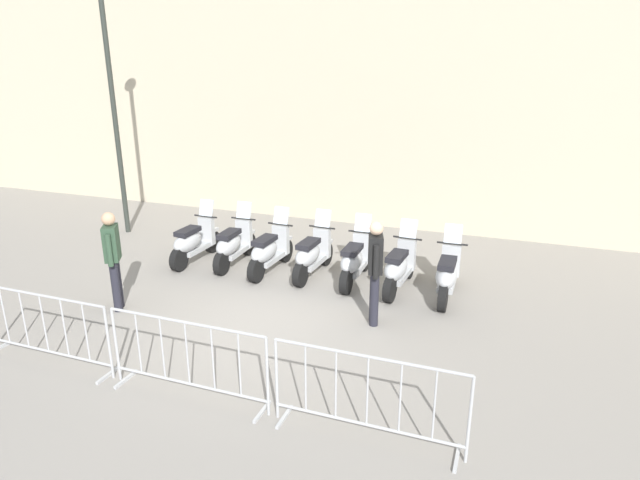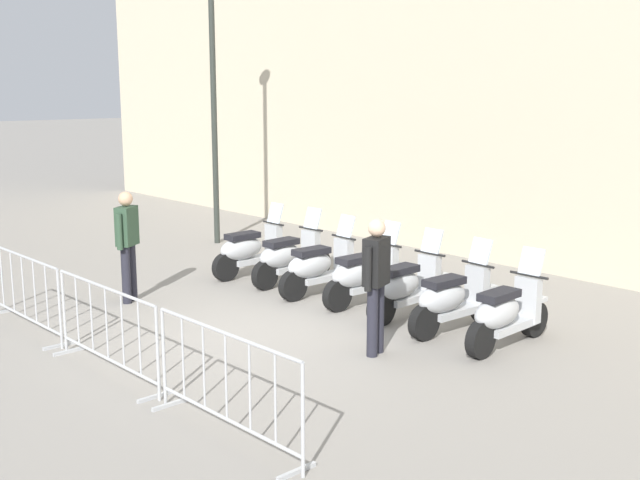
# 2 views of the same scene
# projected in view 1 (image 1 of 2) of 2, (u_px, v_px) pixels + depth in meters

# --- Properties ---
(ground_plane) EXTENTS (120.00, 120.00, 0.00)m
(ground_plane) POSITION_uv_depth(u_px,v_px,m) (265.00, 323.00, 8.81)
(ground_plane) COLOR gray
(motorcycle_0) EXTENTS (0.60, 1.72, 1.24)m
(motorcycle_0) POSITION_uv_depth(u_px,v_px,m) (193.00, 242.00, 11.35)
(motorcycle_0) COLOR black
(motorcycle_0) RESTS_ON ground
(motorcycle_1) EXTENTS (0.66, 1.72, 1.24)m
(motorcycle_1) POSITION_uv_depth(u_px,v_px,m) (233.00, 245.00, 11.17)
(motorcycle_1) COLOR black
(motorcycle_1) RESTS_ON ground
(motorcycle_2) EXTENTS (0.57, 1.73, 1.24)m
(motorcycle_2) POSITION_uv_depth(u_px,v_px,m) (269.00, 251.00, 10.78)
(motorcycle_2) COLOR black
(motorcycle_2) RESTS_ON ground
(motorcycle_3) EXTENTS (0.57, 1.73, 1.24)m
(motorcycle_3) POSITION_uv_depth(u_px,v_px,m) (312.00, 255.00, 10.58)
(motorcycle_3) COLOR black
(motorcycle_3) RESTS_ON ground
(motorcycle_4) EXTENTS (0.64, 1.72, 1.24)m
(motorcycle_4) POSITION_uv_depth(u_px,v_px,m) (355.00, 261.00, 10.27)
(motorcycle_4) COLOR black
(motorcycle_4) RESTS_ON ground
(motorcycle_5) EXTENTS (0.56, 1.73, 1.24)m
(motorcycle_5) POSITION_uv_depth(u_px,v_px,m) (399.00, 268.00, 9.92)
(motorcycle_5) COLOR black
(motorcycle_5) RESTS_ON ground
(motorcycle_6) EXTENTS (0.65, 1.72, 1.24)m
(motorcycle_6) POSITION_uv_depth(u_px,v_px,m) (447.00, 275.00, 9.59)
(motorcycle_6) COLOR black
(motorcycle_6) RESTS_ON ground
(barrier_segment_0) EXTENTS (2.22, 0.74, 1.07)m
(barrier_segment_0) POSITION_uv_depth(u_px,v_px,m) (45.00, 329.00, 7.49)
(barrier_segment_0) COLOR #B2B5B7
(barrier_segment_0) RESTS_ON ground
(barrier_segment_1) EXTENTS (2.22, 0.74, 1.07)m
(barrier_segment_1) POSITION_uv_depth(u_px,v_px,m) (188.00, 360.00, 6.72)
(barrier_segment_1) COLOR #B2B5B7
(barrier_segment_1) RESTS_ON ground
(barrier_segment_2) EXTENTS (2.22, 0.74, 1.07)m
(barrier_segment_2) POSITION_uv_depth(u_px,v_px,m) (367.00, 398.00, 5.95)
(barrier_segment_2) COLOR #B2B5B7
(barrier_segment_2) RESTS_ON ground
(street_lamp) EXTENTS (0.36, 0.36, 5.86)m
(street_lamp) POSITION_uv_depth(u_px,v_px,m) (111.00, 86.00, 12.44)
(street_lamp) COLOR #2D332D
(street_lamp) RESTS_ON ground
(officer_near_row_end) EXTENTS (0.40, 0.45, 1.73)m
(officer_near_row_end) POSITION_uv_depth(u_px,v_px,m) (113.00, 255.00, 9.02)
(officer_near_row_end) COLOR #23232D
(officer_near_row_end) RESTS_ON ground
(officer_mid_plaza) EXTENTS (0.36, 0.50, 1.73)m
(officer_mid_plaza) POSITION_uv_depth(u_px,v_px,m) (375.00, 267.00, 8.52)
(officer_mid_plaza) COLOR #23232D
(officer_mid_plaza) RESTS_ON ground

